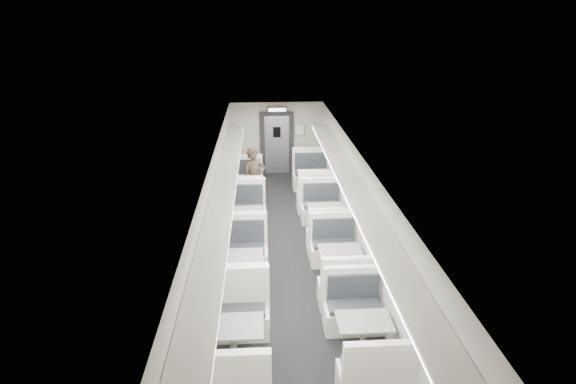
{
  "coord_description": "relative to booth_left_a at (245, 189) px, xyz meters",
  "views": [
    {
      "loc": [
        -0.51,
        -8.44,
        5.11
      ],
      "look_at": [
        0.09,
        1.34,
        1.16
      ],
      "focal_mm": 28.0,
      "sensor_mm": 36.0,
      "label": 1
    }
  ],
  "objects": [
    {
      "name": "booth_left_a",
      "position": [
        0.0,
        0.0,
        0.0
      ],
      "size": [
        1.01,
        2.05,
        1.1
      ],
      "color": "silver",
      "rests_on": "room"
    },
    {
      "name": "window_d",
      "position": [
        -0.49,
        -6.81,
        0.98
      ],
      "size": [
        0.02,
        1.18,
        0.84
      ],
      "primitive_type": "cube",
      "color": "black",
      "rests_on": "room"
    },
    {
      "name": "booth_right_d",
      "position": [
        2.0,
        -6.5,
        -0.0
      ],
      "size": [
        1.01,
        2.05,
        1.1
      ],
      "color": "silver",
      "rests_on": "room"
    },
    {
      "name": "passenger",
      "position": [
        0.27,
        -0.49,
        0.5
      ],
      "size": [
        0.72,
        0.58,
        1.73
      ],
      "primitive_type": "imported",
      "rotation": [
        0.0,
        0.0,
        0.29
      ],
      "color": "black",
      "rests_on": "room"
    },
    {
      "name": "booth_left_b",
      "position": [
        0.0,
        -2.49,
        0.04
      ],
      "size": [
        1.12,
        2.28,
        1.22
      ],
      "color": "silver",
      "rests_on": "room"
    },
    {
      "name": "window_b",
      "position": [
        -0.49,
        -2.41,
        0.98
      ],
      "size": [
        0.02,
        1.18,
        0.84
      ],
      "primitive_type": "cube",
      "color": "black",
      "rests_on": "room"
    },
    {
      "name": "room",
      "position": [
        1.0,
        -3.61,
        0.83
      ],
      "size": [
        3.24,
        12.24,
        2.64
      ],
      "color": "black",
      "rests_on": "ground"
    },
    {
      "name": "booth_left_d",
      "position": [
        0.0,
        -6.58,
        0.03
      ],
      "size": [
        1.11,
        2.24,
        1.2
      ],
      "color": "silver",
      "rests_on": "room"
    },
    {
      "name": "booth_right_a",
      "position": [
        2.0,
        0.07,
        0.05
      ],
      "size": [
        1.14,
        2.31,
        1.23
      ],
      "color": "silver",
      "rests_on": "room"
    },
    {
      "name": "vestibule_door",
      "position": [
        1.0,
        2.33,
        0.67
      ],
      "size": [
        1.1,
        0.13,
        2.1
      ],
      "color": "black",
      "rests_on": "room"
    },
    {
      "name": "exit_sign",
      "position": [
        1.0,
        1.84,
        1.91
      ],
      "size": [
        0.62,
        0.12,
        0.16
      ],
      "color": "black",
      "rests_on": "room"
    },
    {
      "name": "luggage_rack_right",
      "position": [
        2.24,
        -3.91,
        1.55
      ],
      "size": [
        0.46,
        10.4,
        0.09
      ],
      "color": "silver",
      "rests_on": "room"
    },
    {
      "name": "window_c",
      "position": [
        -0.49,
        -4.61,
        0.98
      ],
      "size": [
        0.02,
        1.18,
        0.84
      ],
      "primitive_type": "cube",
      "color": "black",
      "rests_on": "room"
    },
    {
      "name": "wall_notice",
      "position": [
        1.75,
        2.31,
        1.13
      ],
      "size": [
        0.32,
        0.02,
        0.4
      ],
      "primitive_type": "cube",
      "color": "silver",
      "rests_on": "room"
    },
    {
      "name": "luggage_rack_left",
      "position": [
        -0.24,
        -3.91,
        1.55
      ],
      "size": [
        0.46,
        10.4,
        0.09
      ],
      "color": "silver",
      "rests_on": "room"
    },
    {
      "name": "window_a",
      "position": [
        -0.49,
        -0.21,
        0.98
      ],
      "size": [
        0.02,
        1.18,
        0.84
      ],
      "primitive_type": "cube",
      "color": "black",
      "rests_on": "room"
    },
    {
      "name": "booth_right_b",
      "position": [
        2.0,
        -2.24,
        0.01
      ],
      "size": [
        1.04,
        2.12,
        1.13
      ],
      "color": "silver",
      "rests_on": "room"
    },
    {
      "name": "booth_right_c",
      "position": [
        2.0,
        -4.31,
        0.0
      ],
      "size": [
        1.02,
        2.07,
        1.11
      ],
      "color": "silver",
      "rests_on": "room"
    },
    {
      "name": "booth_left_c",
      "position": [
        0.0,
        -4.59,
        0.05
      ],
      "size": [
        1.14,
        2.31,
        1.23
      ],
      "color": "silver",
      "rests_on": "room"
    }
  ]
}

